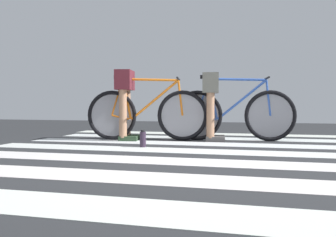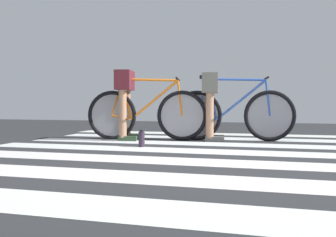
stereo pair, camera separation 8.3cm
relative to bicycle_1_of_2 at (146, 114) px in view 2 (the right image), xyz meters
The scene contains 7 objects.
ground 2.06m from the bicycle_1_of_2, 58.53° to the right, with size 18.00×14.00×0.02m.
crosswalk_markings 2.11m from the bicycle_1_of_2, 59.40° to the right, with size 5.43×6.51×0.00m.
bicycle_1_of_2 is the anchor object (origin of this frame).
cyclist_1_of_2 0.41m from the bicycle_1_of_2, behind, with size 0.37×0.44×1.00m.
bicycle_2_of_2 1.23m from the bicycle_1_of_2, 11.04° to the left, with size 1.73×0.52×0.93m.
cyclist_2_of_2 0.95m from the bicycle_1_of_2, 12.59° to the left, with size 0.35×0.43×0.96m.
water_bottle 0.88m from the bicycle_1_of_2, 75.80° to the right, with size 0.07×0.07×0.21m.
Camera 2 is at (0.60, -3.32, 0.56)m, focal length 39.50 mm.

